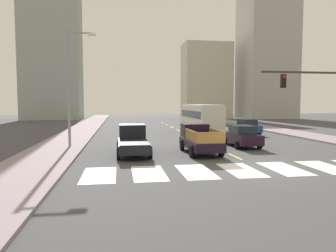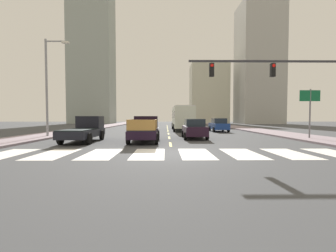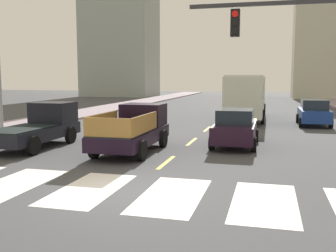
{
  "view_description": "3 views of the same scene",
  "coord_description": "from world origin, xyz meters",
  "px_view_note": "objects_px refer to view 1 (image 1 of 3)",
  "views": [
    {
      "loc": [
        -7.47,
        -15.32,
        3.51
      ],
      "look_at": [
        -2.51,
        16.41,
        1.12
      ],
      "focal_mm": 33.4,
      "sensor_mm": 36.0,
      "label": 1
    },
    {
      "loc": [
        -0.35,
        -11.61,
        1.9
      ],
      "look_at": [
        -0.09,
        11.04,
        0.99
      ],
      "focal_mm": 24.28,
      "sensor_mm": 36.0,
      "label": 2
    },
    {
      "loc": [
        3.68,
        -10.04,
        3.15
      ],
      "look_at": [
        -1.06,
        8.39,
        0.82
      ],
      "focal_mm": 42.27,
      "sensor_mm": 36.0,
      "label": 3
    }
  ],
  "objects_px": {
    "sedan_near_right": "(247,127)",
    "pickup_stakebed": "(199,139)",
    "city_bus": "(200,116)",
    "streetlight_left": "(71,84)",
    "pickup_dark": "(133,141)",
    "sedan_mid": "(242,136)"
  },
  "relations": [
    {
      "from": "pickup_stakebed",
      "to": "sedan_mid",
      "type": "height_order",
      "value": "pickup_stakebed"
    },
    {
      "from": "pickup_stakebed",
      "to": "sedan_mid",
      "type": "xyz_separation_m",
      "value": [
        4.12,
        2.28,
        -0.08
      ]
    },
    {
      "from": "pickup_stakebed",
      "to": "sedan_mid",
      "type": "distance_m",
      "value": 4.71
    },
    {
      "from": "sedan_near_right",
      "to": "pickup_stakebed",
      "type": "bearing_deg",
      "value": -128.39
    },
    {
      "from": "sedan_near_right",
      "to": "streetlight_left",
      "type": "distance_m",
      "value": 19.86
    },
    {
      "from": "pickup_dark",
      "to": "sedan_mid",
      "type": "distance_m",
      "value": 9.04
    },
    {
      "from": "sedan_mid",
      "to": "sedan_near_right",
      "type": "height_order",
      "value": "same"
    },
    {
      "from": "pickup_dark",
      "to": "sedan_near_right",
      "type": "height_order",
      "value": "pickup_dark"
    },
    {
      "from": "pickup_dark",
      "to": "sedan_near_right",
      "type": "relative_size",
      "value": 1.18
    },
    {
      "from": "city_bus",
      "to": "sedan_near_right",
      "type": "height_order",
      "value": "city_bus"
    },
    {
      "from": "pickup_dark",
      "to": "city_bus",
      "type": "relative_size",
      "value": 0.48
    },
    {
      "from": "pickup_dark",
      "to": "city_bus",
      "type": "xyz_separation_m",
      "value": [
        8.57,
        14.48,
        1.03
      ]
    },
    {
      "from": "city_bus",
      "to": "sedan_mid",
      "type": "xyz_separation_m",
      "value": [
        0.18,
        -12.23,
        -1.09
      ]
    },
    {
      "from": "pickup_stakebed",
      "to": "sedan_near_right",
      "type": "xyz_separation_m",
      "value": [
        8.48,
        11.6,
        -0.08
      ]
    },
    {
      "from": "pickup_stakebed",
      "to": "streetlight_left",
      "type": "xyz_separation_m",
      "value": [
        -9.18,
        3.5,
        4.03
      ]
    },
    {
      "from": "sedan_mid",
      "to": "city_bus",
      "type": "bearing_deg",
      "value": 91.64
    },
    {
      "from": "pickup_dark",
      "to": "sedan_near_right",
      "type": "bearing_deg",
      "value": 41.73
    },
    {
      "from": "city_bus",
      "to": "streetlight_left",
      "type": "xyz_separation_m",
      "value": [
        -13.13,
        -11.0,
        3.02
      ]
    },
    {
      "from": "pickup_stakebed",
      "to": "city_bus",
      "type": "relative_size",
      "value": 0.48
    },
    {
      "from": "city_bus",
      "to": "streetlight_left",
      "type": "height_order",
      "value": "streetlight_left"
    },
    {
      "from": "sedan_near_right",
      "to": "streetlight_left",
      "type": "relative_size",
      "value": 0.49
    },
    {
      "from": "pickup_stakebed",
      "to": "sedan_near_right",
      "type": "height_order",
      "value": "pickup_stakebed"
    }
  ]
}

